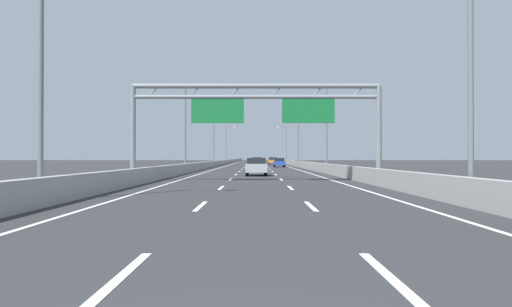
% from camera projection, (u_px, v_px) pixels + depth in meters
% --- Properties ---
extents(ground_plane, '(260.00, 260.00, 0.00)m').
position_uv_depth(ground_plane, '(258.00, 164.00, 102.74)').
color(ground_plane, '#2D2D30').
extents(lane_dash_left_0, '(0.16, 3.00, 0.01)m').
position_uv_depth(lane_dash_left_0, '(123.00, 277.00, 6.26)').
color(lane_dash_left_0, white).
rests_on(lane_dash_left_0, ground_plane).
extents(lane_dash_left_1, '(0.16, 3.00, 0.01)m').
position_uv_depth(lane_dash_left_1, '(203.00, 206.00, 15.26)').
color(lane_dash_left_1, white).
rests_on(lane_dash_left_1, ground_plane).
extents(lane_dash_left_2, '(0.16, 3.00, 0.01)m').
position_uv_depth(lane_dash_left_2, '(223.00, 188.00, 24.26)').
color(lane_dash_left_2, white).
rests_on(lane_dash_left_2, ground_plane).
extents(lane_dash_left_3, '(0.16, 3.00, 0.01)m').
position_uv_depth(lane_dash_left_3, '(233.00, 179.00, 33.26)').
color(lane_dash_left_3, white).
rests_on(lane_dash_left_3, ground_plane).
extents(lane_dash_left_4, '(0.16, 3.00, 0.01)m').
position_uv_depth(lane_dash_left_4, '(238.00, 175.00, 42.26)').
color(lane_dash_left_4, white).
rests_on(lane_dash_left_4, ground_plane).
extents(lane_dash_left_5, '(0.16, 3.00, 0.01)m').
position_uv_depth(lane_dash_left_5, '(242.00, 171.00, 51.25)').
color(lane_dash_left_5, white).
rests_on(lane_dash_left_5, ground_plane).
extents(lane_dash_left_6, '(0.16, 3.00, 0.01)m').
position_uv_depth(lane_dash_left_6, '(244.00, 169.00, 60.25)').
color(lane_dash_left_6, white).
rests_on(lane_dash_left_6, ground_plane).
extents(lane_dash_left_7, '(0.16, 3.00, 0.01)m').
position_uv_depth(lane_dash_left_7, '(246.00, 168.00, 69.25)').
color(lane_dash_left_7, white).
rests_on(lane_dash_left_7, ground_plane).
extents(lane_dash_left_8, '(0.16, 3.00, 0.01)m').
position_uv_depth(lane_dash_left_8, '(247.00, 166.00, 78.25)').
color(lane_dash_left_8, white).
rests_on(lane_dash_left_8, ground_plane).
extents(lane_dash_left_9, '(0.16, 3.00, 0.01)m').
position_uv_depth(lane_dash_left_9, '(249.00, 165.00, 87.25)').
color(lane_dash_left_9, white).
rests_on(lane_dash_left_9, ground_plane).
extents(lane_dash_left_10, '(0.16, 3.00, 0.01)m').
position_uv_depth(lane_dash_left_10, '(249.00, 165.00, 96.25)').
color(lane_dash_left_10, white).
rests_on(lane_dash_left_10, ground_plane).
extents(lane_dash_left_11, '(0.16, 3.00, 0.01)m').
position_uv_depth(lane_dash_left_11, '(250.00, 164.00, 105.25)').
color(lane_dash_left_11, white).
rests_on(lane_dash_left_11, ground_plane).
extents(lane_dash_left_12, '(0.16, 3.00, 0.01)m').
position_uv_depth(lane_dash_left_12, '(251.00, 163.00, 114.25)').
color(lane_dash_left_12, white).
rests_on(lane_dash_left_12, ground_plane).
extents(lane_dash_left_13, '(0.16, 3.00, 0.01)m').
position_uv_depth(lane_dash_left_13, '(251.00, 163.00, 123.25)').
color(lane_dash_left_13, white).
rests_on(lane_dash_left_13, ground_plane).
extents(lane_dash_left_14, '(0.16, 3.00, 0.01)m').
position_uv_depth(lane_dash_left_14, '(252.00, 163.00, 132.25)').
color(lane_dash_left_14, white).
rests_on(lane_dash_left_14, ground_plane).
extents(lane_dash_left_15, '(0.16, 3.00, 0.01)m').
position_uv_depth(lane_dash_left_15, '(252.00, 162.00, 141.25)').
color(lane_dash_left_15, white).
rests_on(lane_dash_left_15, ground_plane).
extents(lane_dash_left_16, '(0.16, 3.00, 0.01)m').
position_uv_depth(lane_dash_left_16, '(253.00, 162.00, 150.25)').
color(lane_dash_left_16, white).
rests_on(lane_dash_left_16, ground_plane).
extents(lane_dash_left_17, '(0.16, 3.00, 0.01)m').
position_uv_depth(lane_dash_left_17, '(253.00, 162.00, 159.25)').
color(lane_dash_left_17, white).
rests_on(lane_dash_left_17, ground_plane).
extents(lane_dash_right_0, '(0.16, 3.00, 0.01)m').
position_uv_depth(lane_dash_right_0, '(392.00, 277.00, 6.24)').
color(lane_dash_right_0, white).
rests_on(lane_dash_right_0, ground_plane).
extents(lane_dash_right_1, '(0.16, 3.00, 0.01)m').
position_uv_depth(lane_dash_right_1, '(313.00, 206.00, 15.24)').
color(lane_dash_right_1, white).
rests_on(lane_dash_right_1, ground_plane).
extents(lane_dash_right_2, '(0.16, 3.00, 0.01)m').
position_uv_depth(lane_dash_right_2, '(293.00, 188.00, 24.24)').
color(lane_dash_right_2, white).
rests_on(lane_dash_right_2, ground_plane).
extents(lane_dash_right_3, '(0.16, 3.00, 0.01)m').
position_uv_depth(lane_dash_right_3, '(283.00, 179.00, 33.24)').
color(lane_dash_right_3, white).
rests_on(lane_dash_right_3, ground_plane).
extents(lane_dash_right_4, '(0.16, 3.00, 0.01)m').
position_uv_depth(lane_dash_right_4, '(278.00, 175.00, 42.24)').
color(lane_dash_right_4, white).
rests_on(lane_dash_right_4, ground_plane).
extents(lane_dash_right_5, '(0.16, 3.00, 0.01)m').
position_uv_depth(lane_dash_right_5, '(275.00, 171.00, 51.24)').
color(lane_dash_right_5, white).
rests_on(lane_dash_right_5, ground_plane).
extents(lane_dash_right_6, '(0.16, 3.00, 0.01)m').
position_uv_depth(lane_dash_right_6, '(272.00, 169.00, 60.24)').
color(lane_dash_right_6, white).
rests_on(lane_dash_right_6, ground_plane).
extents(lane_dash_right_7, '(0.16, 3.00, 0.01)m').
position_uv_depth(lane_dash_right_7, '(270.00, 168.00, 69.24)').
color(lane_dash_right_7, white).
rests_on(lane_dash_right_7, ground_plane).
extents(lane_dash_right_8, '(0.16, 3.00, 0.01)m').
position_uv_depth(lane_dash_right_8, '(269.00, 166.00, 78.24)').
color(lane_dash_right_8, white).
rests_on(lane_dash_right_8, ground_plane).
extents(lane_dash_right_9, '(0.16, 3.00, 0.01)m').
position_uv_depth(lane_dash_right_9, '(268.00, 165.00, 87.24)').
color(lane_dash_right_9, white).
rests_on(lane_dash_right_9, ground_plane).
extents(lane_dash_right_10, '(0.16, 3.00, 0.01)m').
position_uv_depth(lane_dash_right_10, '(267.00, 165.00, 96.24)').
color(lane_dash_right_10, white).
rests_on(lane_dash_right_10, ground_plane).
extents(lane_dash_right_11, '(0.16, 3.00, 0.01)m').
position_uv_depth(lane_dash_right_11, '(266.00, 164.00, 105.24)').
color(lane_dash_right_11, white).
rests_on(lane_dash_right_11, ground_plane).
extents(lane_dash_right_12, '(0.16, 3.00, 0.01)m').
position_uv_depth(lane_dash_right_12, '(266.00, 163.00, 114.24)').
color(lane_dash_right_12, white).
rests_on(lane_dash_right_12, ground_plane).
extents(lane_dash_right_13, '(0.16, 3.00, 0.01)m').
position_uv_depth(lane_dash_right_13, '(265.00, 163.00, 123.23)').
color(lane_dash_right_13, white).
rests_on(lane_dash_right_13, ground_plane).
extents(lane_dash_right_14, '(0.16, 3.00, 0.01)m').
position_uv_depth(lane_dash_right_14, '(265.00, 163.00, 132.23)').
color(lane_dash_right_14, white).
rests_on(lane_dash_right_14, ground_plane).
extents(lane_dash_right_15, '(0.16, 3.00, 0.01)m').
position_uv_depth(lane_dash_right_15, '(264.00, 162.00, 141.23)').
color(lane_dash_right_15, white).
rests_on(lane_dash_right_15, ground_plane).
extents(lane_dash_right_16, '(0.16, 3.00, 0.01)m').
position_uv_depth(lane_dash_right_16, '(264.00, 162.00, 150.23)').
color(lane_dash_right_16, white).
rests_on(lane_dash_right_16, ground_plane).
extents(lane_dash_right_17, '(0.16, 3.00, 0.01)m').
position_uv_depth(lane_dash_right_17, '(264.00, 162.00, 159.23)').
color(lane_dash_right_17, white).
rests_on(lane_dash_right_17, ground_plane).
extents(edge_line_left, '(0.16, 176.00, 0.01)m').
position_uv_depth(edge_line_left, '(231.00, 165.00, 90.77)').
color(edge_line_left, white).
rests_on(edge_line_left, ground_plane).
extents(edge_line_right, '(0.16, 176.00, 0.01)m').
position_uv_depth(edge_line_right, '(285.00, 165.00, 90.72)').
color(edge_line_right, white).
rests_on(edge_line_right, ground_plane).
extents(barrier_left, '(0.45, 220.00, 0.95)m').
position_uv_depth(barrier_left, '(230.00, 162.00, 112.78)').
color(barrier_left, '#9E9E99').
rests_on(barrier_left, ground_plane).
extents(barrier_right, '(0.45, 220.00, 0.95)m').
position_uv_depth(barrier_right, '(287.00, 162.00, 112.71)').
color(barrier_right, '#9E9E99').
rests_on(barrier_right, ground_plane).
extents(sign_gantry, '(16.27, 0.36, 6.36)m').
position_uv_depth(sign_gantry, '(260.00, 107.00, 30.21)').
color(sign_gantry, gray).
rests_on(sign_gantry, ground_plane).
extents(streetlamp_left_near, '(2.58, 0.28, 9.50)m').
position_uv_depth(streetlamp_left_near, '(50.00, 51.00, 16.75)').
color(streetlamp_left_near, slate).
rests_on(streetlamp_left_near, ground_plane).
extents(streetlamp_right_near, '(2.58, 0.28, 9.50)m').
position_uv_depth(streetlamp_right_near, '(467.00, 51.00, 16.68)').
color(streetlamp_right_near, slate).
rests_on(streetlamp_right_near, ground_plane).
extents(streetlamp_left_mid, '(2.58, 0.28, 9.50)m').
position_uv_depth(streetlamp_left_mid, '(190.00, 122.00, 50.88)').
color(streetlamp_left_mid, slate).
rests_on(streetlamp_left_mid, ground_plane).
extents(streetlamp_right_mid, '(2.58, 0.28, 9.50)m').
position_uv_depth(streetlamp_right_mid, '(327.00, 122.00, 50.81)').
color(streetlamp_right_mid, slate).
rests_on(streetlamp_right_mid, ground_plane).
extents(streetlamp_left_far, '(2.58, 0.28, 9.50)m').
position_uv_depth(streetlamp_left_far, '(217.00, 136.00, 85.02)').
color(streetlamp_left_far, slate).
rests_on(streetlamp_left_far, ground_plane).
extents(streetlamp_right_far, '(2.58, 0.28, 9.50)m').
position_uv_depth(streetlamp_right_far, '(299.00, 136.00, 84.95)').
color(streetlamp_right_far, slate).
rests_on(streetlamp_right_far, ground_plane).
extents(streetlamp_left_distant, '(2.58, 0.28, 9.50)m').
position_uv_depth(streetlamp_left_distant, '(229.00, 142.00, 119.15)').
color(streetlamp_left_distant, slate).
rests_on(streetlamp_left_distant, ground_plane).
extents(streetlamp_right_distant, '(2.58, 0.28, 9.50)m').
position_uv_depth(streetlamp_right_distant, '(287.00, 142.00, 119.08)').
color(streetlamp_right_distant, slate).
rests_on(streetlamp_right_distant, ground_plane).
extents(white_car, '(1.89, 4.27, 1.55)m').
position_uv_depth(white_car, '(259.00, 161.00, 87.24)').
color(white_car, silver).
rests_on(white_car, ground_plane).
extents(blue_car, '(1.77, 4.16, 1.43)m').
position_uv_depth(blue_car, '(282.00, 162.00, 74.19)').
color(blue_car, '#2347AD').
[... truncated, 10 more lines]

